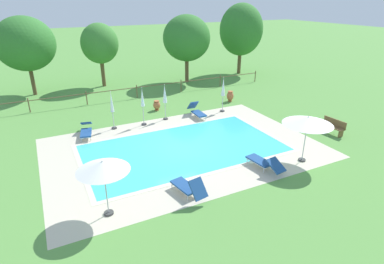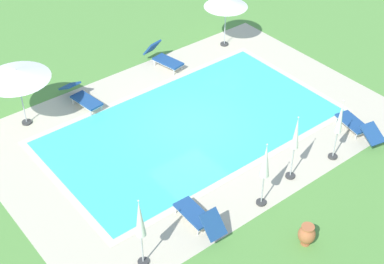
{
  "view_description": "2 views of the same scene",
  "coord_description": "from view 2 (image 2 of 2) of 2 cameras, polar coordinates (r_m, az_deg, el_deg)",
  "views": [
    {
      "loc": [
        -6.44,
        -13.8,
        7.48
      ],
      "look_at": [
        0.75,
        0.5,
        0.6
      ],
      "focal_mm": 29.38,
      "sensor_mm": 36.0,
      "label": 1
    },
    {
      "loc": [
        10.35,
        13.05,
        12.72
      ],
      "look_at": [
        1.08,
        1.39,
        1.11
      ],
      "focal_mm": 53.52,
      "sensor_mm": 36.0,
      "label": 2
    }
  ],
  "objects": [
    {
      "name": "patio_umbrella_closed_row_centre",
      "position": [
        19.26,
        14.48,
        0.94
      ],
      "size": [
        0.32,
        0.32,
        2.39
      ],
      "color": "#383838",
      "rests_on": "ground"
    },
    {
      "name": "patio_umbrella_closed_row_west",
      "position": [
        17.0,
        7.3,
        -3.22
      ],
      "size": [
        0.32,
        0.32,
        2.4
      ],
      "color": "#383838",
      "rests_on": "ground"
    },
    {
      "name": "ground_plane",
      "position": [
        20.96,
        -0.06,
        0.58
      ],
      "size": [
        160.0,
        160.0,
        0.0
      ],
      "primitive_type": "plane",
      "color": "#599342"
    },
    {
      "name": "patio_umbrella_closed_row_mid_east",
      "position": [
        18.1,
        10.27,
        -0.65
      ],
      "size": [
        0.32,
        0.32,
        2.46
      ],
      "color": "#383838",
      "rests_on": "ground"
    },
    {
      "name": "patio_umbrella_open_by_bench",
      "position": [
        20.82,
        -17.12,
        5.51
      ],
      "size": [
        2.37,
        2.37,
        2.35
      ],
      "color": "#383838",
      "rests_on": "ground"
    },
    {
      "name": "sun_lounger_north_end",
      "position": [
        22.3,
        -10.94,
        3.5
      ],
      "size": [
        0.87,
        2.12,
        0.75
      ],
      "color": "navy",
      "rests_on": "ground"
    },
    {
      "name": "pool_coping_rim",
      "position": [
        20.96,
        -0.06,
        0.6
      ],
      "size": [
        10.83,
        6.18,
        0.01
      ],
      "color": "beige",
      "rests_on": "ground"
    },
    {
      "name": "sun_lounger_north_far",
      "position": [
        17.04,
        0.7,
        -8.42
      ],
      "size": [
        0.65,
        1.92,
        0.95
      ],
      "color": "navy",
      "rests_on": "ground"
    },
    {
      "name": "terracotta_urn_by_tree",
      "position": [
        16.89,
        11.36,
        -9.97
      ],
      "size": [
        0.51,
        0.51,
        0.71
      ],
      "color": "#B7663D",
      "rests_on": "ground"
    },
    {
      "name": "pool_deck_paving",
      "position": [
        20.96,
        -0.06,
        0.59
      ],
      "size": [
        14.22,
        9.58,
        0.01
      ],
      "primitive_type": "cube",
      "color": "beige",
      "rests_on": "ground"
    },
    {
      "name": "patio_umbrella_open_foreground",
      "position": [
        25.13,
        3.4,
        12.72
      ],
      "size": [
        1.9,
        1.9,
        2.28
      ],
      "color": "#383838",
      "rests_on": "ground"
    },
    {
      "name": "swimming_pool_water",
      "position": [
        20.96,
        -0.06,
        0.59
      ],
      "size": [
        10.35,
        5.7,
        0.01
      ],
      "primitive_type": "cube",
      "color": "#42CCD6",
      "rests_on": "ground"
    },
    {
      "name": "sun_lounger_north_mid",
      "position": [
        24.3,
        -2.87,
        7.42
      ],
      "size": [
        0.93,
        1.93,
        1.0
      ],
      "color": "navy",
      "rests_on": "ground"
    },
    {
      "name": "patio_umbrella_closed_row_mid_west",
      "position": [
        15.22,
        -5.19,
        -8.94
      ],
      "size": [
        0.32,
        0.32,
        2.46
      ],
      "color": "#383838",
      "rests_on": "ground"
    },
    {
      "name": "sun_lounger_north_near_steps",
      "position": [
        21.25,
        16.23,
        0.6
      ],
      "size": [
        1.01,
        2.15,
        0.72
      ],
      "color": "navy",
      "rests_on": "ground"
    }
  ]
}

